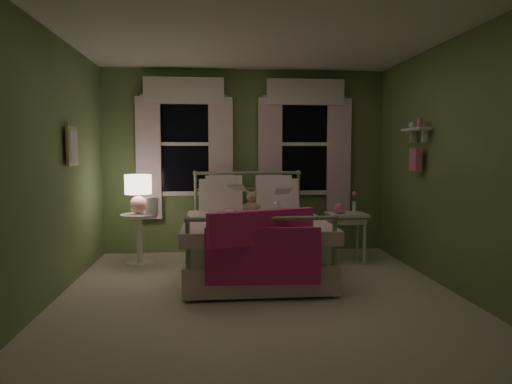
{
  "coord_description": "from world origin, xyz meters",
  "views": [
    {
      "loc": [
        -0.44,
        -4.43,
        1.43
      ],
      "look_at": [
        0.01,
        0.51,
        1.0
      ],
      "focal_mm": 32.0,
      "sensor_mm": 36.0,
      "label": 1
    }
  ],
  "objects": [
    {
      "name": "room_shell",
      "position": [
        0.0,
        0.0,
        1.3
      ],
      "size": [
        4.2,
        4.2,
        4.2
      ],
      "color": "beige",
      "rests_on": "ground"
    },
    {
      "name": "bed",
      "position": [
        0.01,
        0.86,
        0.38
      ],
      "size": [
        1.58,
        2.04,
        1.18
      ],
      "color": "white",
      "rests_on": "ground"
    },
    {
      "name": "pink_throw",
      "position": [
        0.01,
        -0.17,
        0.61
      ],
      "size": [
        1.1,
        0.48,
        0.71
      ],
      "color": "#FE3189",
      "rests_on": "bed"
    },
    {
      "name": "child_left",
      "position": [
        -0.27,
        1.28,
        0.95
      ],
      "size": [
        0.28,
        0.19,
        0.76
      ],
      "primitive_type": "imported",
      "rotation": [
        0.0,
        0.0,
        3.11
      ],
      "color": "#F7D1DD",
      "rests_on": "bed"
    },
    {
      "name": "child_right",
      "position": [
        0.29,
        1.28,
        0.89
      ],
      "size": [
        0.38,
        0.34,
        0.65
      ],
      "primitive_type": "imported",
      "rotation": [
        0.0,
        0.0,
        2.78
      ],
      "color": "#F7D1DD",
      "rests_on": "bed"
    },
    {
      "name": "book_left",
      "position": [
        -0.27,
        1.03,
        0.96
      ],
      "size": [
        0.23,
        0.17,
        0.26
      ],
      "primitive_type": "imported",
      "rotation": [
        1.22,
        0.0,
        -0.31
      ],
      "color": "beige",
      "rests_on": "child_left"
    },
    {
      "name": "book_right",
      "position": [
        0.29,
        1.03,
        0.92
      ],
      "size": [
        0.2,
        0.12,
        0.26
      ],
      "primitive_type": "imported",
      "rotation": [
        1.22,
        0.0,
        0.03
      ],
      "color": "beige",
      "rests_on": "child_right"
    },
    {
      "name": "teddy_bear",
      "position": [
        0.01,
        1.12,
        0.79
      ],
      "size": [
        0.23,
        0.18,
        0.31
      ],
      "color": "tan",
      "rests_on": "bed"
    },
    {
      "name": "nightstand_left",
      "position": [
        -1.4,
        1.42,
        0.42
      ],
      "size": [
        0.46,
        0.46,
        0.65
      ],
      "color": "white",
      "rests_on": "ground"
    },
    {
      "name": "table_lamp",
      "position": [
        -1.4,
        1.42,
        0.95
      ],
      "size": [
        0.33,
        0.33,
        0.49
      ],
      "color": "#FF9E96",
      "rests_on": "nightstand_left"
    },
    {
      "name": "book_nightstand",
      "position": [
        -1.3,
        1.34,
        0.66
      ],
      "size": [
        0.21,
        0.26,
        0.02
      ],
      "primitive_type": "imported",
      "rotation": [
        0.0,
        0.0,
        -0.23
      ],
      "color": "beige",
      "rests_on": "nightstand_left"
    },
    {
      "name": "nightstand_right",
      "position": [
        1.25,
        1.28,
        0.55
      ],
      "size": [
        0.5,
        0.4,
        0.64
      ],
      "color": "white",
      "rests_on": "ground"
    },
    {
      "name": "pink_toy",
      "position": [
        1.15,
        1.27,
        0.71
      ],
      "size": [
        0.14,
        0.18,
        0.14
      ],
      "color": "pink",
      "rests_on": "nightstand_right"
    },
    {
      "name": "bud_vase",
      "position": [
        1.37,
        1.33,
        0.79
      ],
      "size": [
        0.06,
        0.06,
        0.28
      ],
      "color": "white",
      "rests_on": "nightstand_right"
    },
    {
      "name": "window_left",
      "position": [
        -0.85,
        2.03,
        1.62
      ],
      "size": [
        1.34,
        0.13,
        1.96
      ],
      "color": "black",
      "rests_on": "room_shell"
    },
    {
      "name": "window_right",
      "position": [
        0.85,
        2.03,
        1.62
      ],
      "size": [
        1.34,
        0.13,
        1.96
      ],
      "color": "black",
      "rests_on": "room_shell"
    },
    {
      "name": "wall_shelf",
      "position": [
        1.9,
        0.7,
        1.52
      ],
      "size": [
        0.15,
        0.5,
        0.6
      ],
      "color": "white",
      "rests_on": "room_shell"
    },
    {
      "name": "framed_picture",
      "position": [
        -1.95,
        0.6,
        1.5
      ],
      "size": [
        0.03,
        0.32,
        0.42
      ],
      "color": "beige",
      "rests_on": "room_shell"
    }
  ]
}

